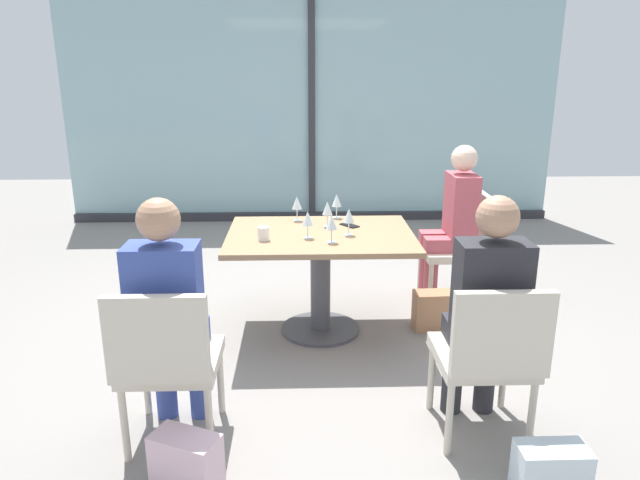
# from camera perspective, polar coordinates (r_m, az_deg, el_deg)

# --- Properties ---
(ground_plane) EXTENTS (12.00, 12.00, 0.00)m
(ground_plane) POSITION_cam_1_polar(r_m,az_deg,el_deg) (4.23, 0.04, -8.85)
(ground_plane) COLOR gray
(window_wall_backdrop) EXTENTS (5.82, 0.10, 2.70)m
(window_wall_backdrop) POSITION_cam_1_polar(r_m,az_deg,el_deg) (7.04, -0.82, 11.64)
(window_wall_backdrop) COLOR #90B7BC
(window_wall_backdrop) RESTS_ON ground_plane
(dining_table_main) EXTENTS (1.27, 0.95, 0.73)m
(dining_table_main) POSITION_cam_1_polar(r_m,az_deg,el_deg) (4.03, 0.05, -1.73)
(dining_table_main) COLOR #997551
(dining_table_main) RESTS_ON ground_plane
(chair_far_right) EXTENTS (0.50, 0.46, 0.87)m
(chair_far_right) POSITION_cam_1_polar(r_m,az_deg,el_deg) (4.72, 14.02, -0.20)
(chair_far_right) COLOR beige
(chair_far_right) RESTS_ON ground_plane
(chair_front_right) EXTENTS (0.46, 0.50, 0.87)m
(chair_front_right) POSITION_cam_1_polar(r_m,az_deg,el_deg) (2.98, 16.27, -10.52)
(chair_front_right) COLOR beige
(chair_front_right) RESTS_ON ground_plane
(chair_front_left) EXTENTS (0.46, 0.50, 0.87)m
(chair_front_left) POSITION_cam_1_polar(r_m,az_deg,el_deg) (2.91, -14.80, -11.04)
(chair_front_left) COLOR beige
(chair_front_left) RESTS_ON ground_plane
(person_far_right) EXTENTS (0.39, 0.34, 1.26)m
(person_far_right) POSITION_cam_1_polar(r_m,az_deg,el_deg) (4.63, 12.89, 2.19)
(person_far_right) COLOR #B24C56
(person_far_right) RESTS_ON ground_plane
(person_front_right) EXTENTS (0.34, 0.39, 1.26)m
(person_front_right) POSITION_cam_1_polar(r_m,az_deg,el_deg) (2.99, 15.95, -6.10)
(person_front_right) COLOR #28282D
(person_front_right) RESTS_ON ground_plane
(person_front_left) EXTENTS (0.34, 0.39, 1.26)m
(person_front_left) POSITION_cam_1_polar(r_m,az_deg,el_deg) (2.92, -14.63, -6.51)
(person_front_left) COLOR #384C9E
(person_front_left) RESTS_ON ground_plane
(wine_glass_0) EXTENTS (0.07, 0.07, 0.18)m
(wine_glass_0) POSITION_cam_1_polar(r_m,az_deg,el_deg) (4.35, 1.65, 3.87)
(wine_glass_0) COLOR silver
(wine_glass_0) RESTS_ON dining_table_main
(wine_glass_1) EXTENTS (0.07, 0.07, 0.18)m
(wine_glass_1) POSITION_cam_1_polar(r_m,az_deg,el_deg) (3.82, -1.22, 2.08)
(wine_glass_1) COLOR silver
(wine_glass_1) RESTS_ON dining_table_main
(wine_glass_2) EXTENTS (0.07, 0.07, 0.18)m
(wine_glass_2) POSITION_cam_1_polar(r_m,az_deg,el_deg) (4.27, -2.28, 3.62)
(wine_glass_2) COLOR silver
(wine_glass_2) RESTS_ON dining_table_main
(wine_glass_3) EXTENTS (0.07, 0.07, 0.18)m
(wine_glass_3) POSITION_cam_1_polar(r_m,az_deg,el_deg) (4.10, 0.73, 3.08)
(wine_glass_3) COLOR silver
(wine_glass_3) RESTS_ON dining_table_main
(wine_glass_4) EXTENTS (0.07, 0.07, 0.18)m
(wine_glass_4) POSITION_cam_1_polar(r_m,az_deg,el_deg) (3.89, 2.85, 2.34)
(wine_glass_4) COLOR silver
(wine_glass_4) RESTS_ON dining_table_main
(wine_glass_5) EXTENTS (0.07, 0.07, 0.18)m
(wine_glass_5) POSITION_cam_1_polar(r_m,az_deg,el_deg) (3.72, 1.15, 1.69)
(wine_glass_5) COLOR silver
(wine_glass_5) RESTS_ON dining_table_main
(coffee_cup) EXTENTS (0.08, 0.08, 0.09)m
(coffee_cup) POSITION_cam_1_polar(r_m,az_deg,el_deg) (3.82, -5.58, 0.64)
(coffee_cup) COLOR white
(coffee_cup) RESTS_ON dining_table_main
(cell_phone_on_table) EXTENTS (0.14, 0.16, 0.01)m
(cell_phone_on_table) POSITION_cam_1_polar(r_m,az_deg,el_deg) (4.16, 2.92, 1.45)
(cell_phone_on_table) COLOR black
(cell_phone_on_table) RESTS_ON dining_table_main
(handbag_0) EXTENTS (0.31, 0.17, 0.28)m
(handbag_0) POSITION_cam_1_polar(r_m,az_deg,el_deg) (4.29, 11.19, -6.80)
(handbag_0) COLOR #A3704C
(handbag_0) RESTS_ON ground_plane
(handbag_1) EXTENTS (0.30, 0.16, 0.28)m
(handbag_1) POSITION_cam_1_polar(r_m,az_deg,el_deg) (2.86, 21.67, -20.70)
(handbag_1) COLOR silver
(handbag_1) RESTS_ON ground_plane
(handbag_2) EXTENTS (0.34, 0.27, 0.28)m
(handbag_2) POSITION_cam_1_polar(r_m,az_deg,el_deg) (2.81, -12.99, -20.61)
(handbag_2) COLOR beige
(handbag_2) RESTS_ON ground_plane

